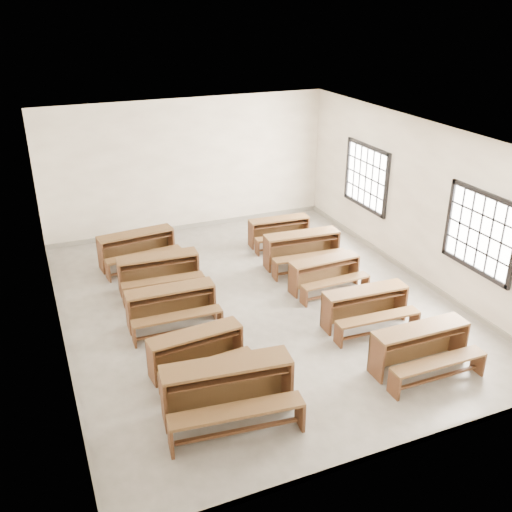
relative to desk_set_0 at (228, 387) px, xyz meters
name	(u,v)px	position (x,y,z in m)	size (l,w,h in m)	color
room	(261,196)	(1.65, 2.74, 1.67)	(8.50, 8.50, 3.20)	gray
desk_set_0	(228,387)	(0.00, 0.00, 0.00)	(1.89, 1.13, 0.81)	brown
desk_set_1	(197,349)	(-0.09, 1.15, -0.09)	(1.53, 0.89, 0.66)	brown
desk_set_2	(172,304)	(-0.09, 2.65, -0.06)	(1.57, 0.84, 0.70)	brown
desk_set_3	(159,270)	(0.03, 4.05, -0.06)	(1.61, 0.90, 0.71)	brown
desk_set_4	(137,246)	(-0.12, 5.35, -0.05)	(1.69, 1.01, 0.72)	brown
desk_set_5	(421,345)	(3.13, -0.12, -0.06)	(1.58, 0.83, 0.71)	brown
desk_set_6	(366,305)	(3.05, 1.31, -0.07)	(1.56, 0.86, 0.68)	brown
desk_set_7	(325,272)	(3.05, 2.78, -0.10)	(1.45, 0.80, 0.64)	brown
desk_set_8	(303,247)	(3.14, 3.94, -0.05)	(1.68, 0.96, 0.73)	brown
desk_set_9	(279,230)	(3.17, 5.17, -0.10)	(1.45, 0.82, 0.63)	brown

